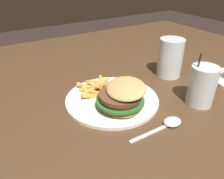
{
  "coord_description": "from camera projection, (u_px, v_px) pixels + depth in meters",
  "views": [
    {
      "loc": [
        0.43,
        -0.57,
        1.08
      ],
      "look_at": [
        -0.06,
        -0.27,
        0.75
      ],
      "focal_mm": 35.0,
      "sensor_mm": 36.0,
      "label": 1
    }
  ],
  "objects": [
    {
      "name": "dining_table",
      "position": [
        183.0,
        107.0,
        0.8
      ],
      "size": [
        1.62,
        1.34,
        0.71
      ],
      "color": "#4C331E",
      "rests_on": "ground_plane"
    },
    {
      "name": "juice_glass",
      "position": [
        202.0,
        87.0,
        0.64
      ],
      "size": [
        0.08,
        0.08,
        0.16
      ],
      "color": "silver",
      "rests_on": "dining_table"
    },
    {
      "name": "beer_glass",
      "position": [
        170.0,
        59.0,
        0.81
      ],
      "size": [
        0.09,
        0.09,
        0.14
      ],
      "color": "silver",
      "rests_on": "dining_table"
    },
    {
      "name": "meal_plate_near",
      "position": [
        116.0,
        97.0,
        0.65
      ],
      "size": [
        0.29,
        0.29,
        0.09
      ],
      "color": "white",
      "rests_on": "dining_table"
    },
    {
      "name": "spoon",
      "position": [
        170.0,
        123.0,
        0.58
      ],
      "size": [
        0.04,
        0.16,
        0.01
      ],
      "rotation": [
        0.0,
        0.0,
        1.57
      ],
      "color": "silver",
      "rests_on": "dining_table"
    }
  ]
}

